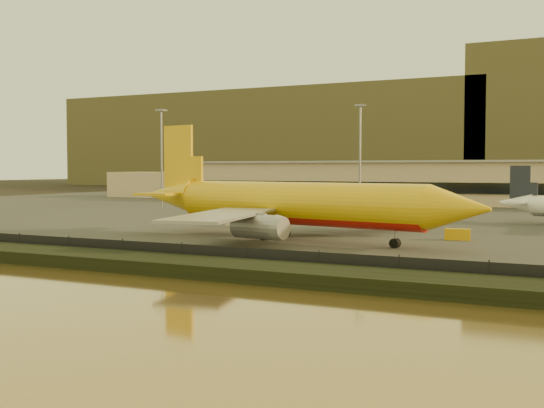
# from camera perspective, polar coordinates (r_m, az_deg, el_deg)

# --- Properties ---
(ground) EXTENTS (900.00, 900.00, 0.00)m
(ground) POSITION_cam_1_polar(r_m,az_deg,el_deg) (86.50, -3.83, -4.01)
(ground) COLOR black
(ground) RESTS_ON ground
(embankment) EXTENTS (320.00, 7.00, 1.40)m
(embankment) POSITION_cam_1_polar(r_m,az_deg,el_deg) (72.35, -10.65, -4.87)
(embankment) COLOR black
(embankment) RESTS_ON ground
(tarmac) EXTENTS (320.00, 220.00, 0.20)m
(tarmac) POSITION_cam_1_polar(r_m,az_deg,el_deg) (174.91, 12.05, -0.49)
(tarmac) COLOR #2D2D2D
(tarmac) RESTS_ON ground
(perimeter_fence) EXTENTS (300.00, 0.05, 2.20)m
(perimeter_fence) POSITION_cam_1_polar(r_m,az_deg,el_deg) (75.48, -8.82, -4.07)
(perimeter_fence) COLOR black
(perimeter_fence) RESTS_ON tarmac
(terminal_building) EXTENTS (202.00, 25.00, 12.60)m
(terminal_building) POSITION_cam_1_polar(r_m,az_deg,el_deg) (207.94, 10.28, 1.77)
(terminal_building) COLOR tan
(terminal_building) RESTS_ON tarmac
(apron_light_masts) EXTENTS (152.20, 12.20, 25.40)m
(apron_light_masts) POSITION_cam_1_polar(r_m,az_deg,el_deg) (151.89, 15.73, 4.83)
(apron_light_masts) COLOR slate
(apron_light_masts) RESTS_ON tarmac
(distant_hills) EXTENTS (470.00, 160.00, 70.00)m
(distant_hills) POSITION_cam_1_polar(r_m,az_deg,el_deg) (419.59, 17.70, 5.71)
(distant_hills) COLOR brown
(distant_hills) RESTS_ON ground
(dhl_cargo_jet) EXTENTS (57.85, 55.91, 17.33)m
(dhl_cargo_jet) POSITION_cam_1_polar(r_m,az_deg,el_deg) (97.97, 1.72, -0.03)
(dhl_cargo_jet) COLOR #DAA70B
(dhl_cargo_jet) RESTS_ON tarmac
(gse_vehicle_yellow) EXTENTS (3.83, 2.18, 1.63)m
(gse_vehicle_yellow) POSITION_cam_1_polar(r_m,az_deg,el_deg) (102.03, 15.26, -2.47)
(gse_vehicle_yellow) COLOR #DAA70B
(gse_vehicle_yellow) RESTS_ON tarmac
(gse_vehicle_white) EXTENTS (4.13, 2.15, 1.79)m
(gse_vehicle_white) POSITION_cam_1_polar(r_m,az_deg,el_deg) (121.63, -2.93, -1.46)
(gse_vehicle_white) COLOR white
(gse_vehicle_white) RESTS_ON tarmac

